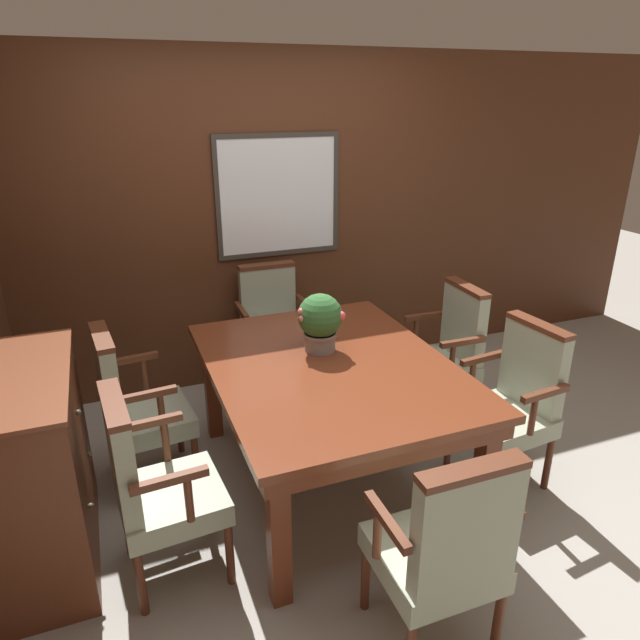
% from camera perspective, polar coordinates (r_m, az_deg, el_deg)
% --- Properties ---
extents(ground_plane, '(14.00, 14.00, 0.00)m').
position_cam_1_polar(ground_plane, '(3.44, 3.21, -16.79)').
color(ground_plane, '#A39E93').
extents(wall_back, '(7.20, 0.08, 2.45)m').
position_cam_1_polar(wall_back, '(4.35, -5.57, 9.54)').
color(wall_back, '#4C2816').
rests_on(wall_back, ground_plane).
extents(dining_table, '(1.27, 1.66, 0.77)m').
position_cam_1_polar(dining_table, '(3.17, 0.99, -5.87)').
color(dining_table, maroon).
rests_on(dining_table, ground_plane).
extents(chair_left_near, '(0.49, 0.53, 0.97)m').
position_cam_1_polar(chair_left_near, '(2.75, -16.36, -15.35)').
color(chair_left_near, '#562B19').
rests_on(chair_left_near, ground_plane).
extents(chair_head_far, '(0.51, 0.47, 0.97)m').
position_cam_1_polar(chair_head_far, '(4.28, -4.78, -0.54)').
color(chair_head_far, '#562B19').
rests_on(chair_head_far, ground_plane).
extents(chair_right_near, '(0.50, 0.54, 0.97)m').
position_cam_1_polar(chair_right_near, '(3.46, 18.83, -7.49)').
color(chair_right_near, '#562B19').
rests_on(chair_right_near, ground_plane).
extents(chair_left_far, '(0.50, 0.54, 0.97)m').
position_cam_1_polar(chair_left_far, '(3.39, -18.14, -7.97)').
color(chair_left_far, '#562B19').
rests_on(chair_left_far, ground_plane).
extents(chair_right_far, '(0.47, 0.52, 0.97)m').
position_cam_1_polar(chair_right_far, '(3.96, 12.54, -2.94)').
color(chair_right_far, '#562B19').
rests_on(chair_right_far, ground_plane).
extents(chair_head_near, '(0.51, 0.47, 0.97)m').
position_cam_1_polar(chair_head_near, '(2.41, 12.40, -21.27)').
color(chair_head_near, '#562B19').
rests_on(chair_head_near, ground_plane).
extents(potted_plant, '(0.26, 0.26, 0.34)m').
position_cam_1_polar(potted_plant, '(3.21, 0.00, -0.04)').
color(potted_plant, gray).
rests_on(potted_plant, dining_table).
extents(sideboard_cabinet, '(0.46, 0.98, 1.00)m').
position_cam_1_polar(sideboard_cabinet, '(3.07, -26.56, -13.27)').
color(sideboard_cabinet, brown).
rests_on(sideboard_cabinet, ground_plane).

